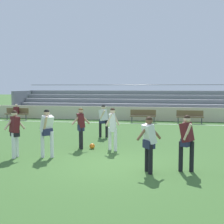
# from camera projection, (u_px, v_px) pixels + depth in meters

# --- Properties ---
(ground_plane) EXTENTS (160.00, 160.00, 0.00)m
(ground_plane) POSITION_uv_depth(u_px,v_px,m) (112.00, 165.00, 9.51)
(ground_plane) COLOR #3D662D
(field_line_sideline) EXTENTS (44.00, 0.12, 0.01)m
(field_line_sideline) POSITION_uv_depth(u_px,v_px,m) (141.00, 124.00, 20.18)
(field_line_sideline) COLOR white
(field_line_sideline) RESTS_ON ground
(sideline_wall) EXTENTS (48.00, 0.16, 1.01)m
(sideline_wall) POSITION_uv_depth(u_px,v_px,m) (143.00, 114.00, 22.01)
(sideline_wall) COLOR beige
(sideline_wall) RESTS_ON ground
(bleacher_stand) EXTENTS (28.00, 3.88, 2.72)m
(bleacher_stand) POSITION_uv_depth(u_px,v_px,m) (180.00, 103.00, 24.19)
(bleacher_stand) COLOR #B2B2B7
(bleacher_stand) RESTS_ON ground
(bench_far_right) EXTENTS (1.80, 0.40, 0.90)m
(bench_far_right) POSITION_uv_depth(u_px,v_px,m) (143.00, 115.00, 20.76)
(bench_far_right) COLOR brown
(bench_far_right) RESTS_ON ground
(bench_near_bin) EXTENTS (1.80, 0.40, 0.90)m
(bench_near_bin) POSITION_uv_depth(u_px,v_px,m) (190.00, 116.00, 20.18)
(bench_near_bin) COLOR brown
(bench_near_bin) RESTS_ON ground
(bench_near_wall_gap) EXTENTS (1.80, 0.40, 0.90)m
(bench_near_wall_gap) POSITION_uv_depth(u_px,v_px,m) (17.00, 113.00, 22.49)
(bench_near_wall_gap) COLOR brown
(bench_near_wall_gap) RESTS_ON ground
(spectator_seated) EXTENTS (0.36, 0.42, 1.21)m
(spectator_seated) POSITION_uv_depth(u_px,v_px,m) (16.00, 111.00, 22.36)
(spectator_seated) COLOR #2D2D38
(spectator_seated) RESTS_ON ground
(player_dark_dropping_back) EXTENTS (0.70, 0.51, 1.66)m
(player_dark_dropping_back) POSITION_uv_depth(u_px,v_px,m) (81.00, 124.00, 11.97)
(player_dark_dropping_back) COLOR black
(player_dark_dropping_back) RESTS_ON ground
(player_white_pressing_high) EXTENTS (0.52, 0.44, 1.69)m
(player_white_pressing_high) POSITION_uv_depth(u_px,v_px,m) (113.00, 125.00, 11.61)
(player_white_pressing_high) COLOR white
(player_white_pressing_high) RESTS_ON ground
(player_white_challenging) EXTENTS (0.47, 0.65, 1.62)m
(player_white_challenging) POSITION_uv_depth(u_px,v_px,m) (103.00, 118.00, 14.69)
(player_white_challenging) COLOR black
(player_white_challenging) RESTS_ON ground
(player_dark_trailing_run) EXTENTS (0.67, 0.46, 1.69)m
(player_dark_trailing_run) POSITION_uv_depth(u_px,v_px,m) (15.00, 129.00, 10.43)
(player_dark_trailing_run) COLOR white
(player_dark_trailing_run) RESTS_ON ground
(player_white_wide_left) EXTENTS (0.72, 0.50, 1.66)m
(player_white_wide_left) POSITION_uv_depth(u_px,v_px,m) (149.00, 139.00, 8.58)
(player_white_wide_left) COLOR black
(player_white_wide_left) RESTS_ON ground
(player_dark_on_ball) EXTENTS (0.48, 0.61, 1.69)m
(player_dark_on_ball) POSITION_uv_depth(u_px,v_px,m) (187.00, 138.00, 8.69)
(player_dark_on_ball) COLOR black
(player_dark_on_ball) RESTS_ON ground
(player_white_deep_cover) EXTENTS (0.54, 0.65, 1.72)m
(player_white_deep_cover) POSITION_uv_depth(u_px,v_px,m) (47.00, 129.00, 10.45)
(player_white_deep_cover) COLOR white
(player_white_deep_cover) RESTS_ON ground
(soccer_ball) EXTENTS (0.22, 0.22, 0.22)m
(soccer_ball) POSITION_uv_depth(u_px,v_px,m) (92.00, 146.00, 11.98)
(soccer_ball) COLOR orange
(soccer_ball) RESTS_ON ground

